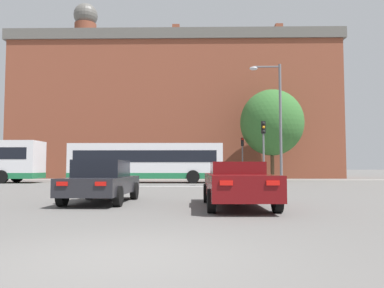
{
  "coord_description": "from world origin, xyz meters",
  "views": [
    {
      "loc": [
        1.04,
        -5.05,
        1.2
      ],
      "look_at": [
        0.51,
        24.86,
        3.08
      ],
      "focal_mm": 35.0,
      "sensor_mm": 36.0,
      "label": 1
    }
  ],
  "objects_px": {
    "bus_crossing_lead": "(147,162)",
    "traffic_light_far_right": "(242,151)",
    "traffic_light_near_right": "(264,142)",
    "car_saloon_left": "(102,181)",
    "pedestrian_walking_west": "(126,169)",
    "street_lamp_junction": "(275,112)",
    "car_roadster_right": "(237,184)",
    "pedestrian_waiting": "(85,170)",
    "pedestrian_walking_east": "(217,169)"
  },
  "relations": [
    {
      "from": "car_saloon_left",
      "to": "pedestrian_waiting",
      "type": "distance_m",
      "value": 25.53
    },
    {
      "from": "traffic_light_near_right",
      "to": "pedestrian_walking_east",
      "type": "height_order",
      "value": "traffic_light_near_right"
    },
    {
      "from": "car_roadster_right",
      "to": "car_saloon_left",
      "type": "bearing_deg",
      "value": 162.45
    },
    {
      "from": "car_saloon_left",
      "to": "pedestrian_walking_west",
      "type": "height_order",
      "value": "pedestrian_walking_west"
    },
    {
      "from": "car_roadster_right",
      "to": "traffic_light_near_right",
      "type": "xyz_separation_m",
      "value": [
        3.02,
        12.68,
        2.12
      ]
    },
    {
      "from": "car_roadster_right",
      "to": "traffic_light_near_right",
      "type": "height_order",
      "value": "traffic_light_near_right"
    },
    {
      "from": "car_saloon_left",
      "to": "pedestrian_walking_east",
      "type": "height_order",
      "value": "pedestrian_walking_east"
    },
    {
      "from": "car_roadster_right",
      "to": "pedestrian_walking_east",
      "type": "xyz_separation_m",
      "value": [
        0.57,
        24.15,
        0.31
      ]
    },
    {
      "from": "pedestrian_waiting",
      "to": "traffic_light_near_right",
      "type": "bearing_deg",
      "value": 32.49
    },
    {
      "from": "traffic_light_far_right",
      "to": "traffic_light_near_right",
      "type": "bearing_deg",
      "value": -90.1
    },
    {
      "from": "street_lamp_junction",
      "to": "car_saloon_left",
      "type": "bearing_deg",
      "value": -128.96
    },
    {
      "from": "car_saloon_left",
      "to": "pedestrian_walking_west",
      "type": "distance_m",
      "value": 23.11
    },
    {
      "from": "car_roadster_right",
      "to": "pedestrian_waiting",
      "type": "distance_m",
      "value": 28.47
    },
    {
      "from": "street_lamp_junction",
      "to": "pedestrian_waiting",
      "type": "xyz_separation_m",
      "value": [
        -16.05,
        14.33,
        -3.61
      ]
    },
    {
      "from": "car_saloon_left",
      "to": "pedestrian_waiting",
      "type": "relative_size",
      "value": 2.65
    },
    {
      "from": "bus_crossing_lead",
      "to": "pedestrian_waiting",
      "type": "bearing_deg",
      "value": 43.54
    },
    {
      "from": "bus_crossing_lead",
      "to": "street_lamp_junction",
      "type": "xyz_separation_m",
      "value": [
        8.79,
        -6.69,
        2.92
      ]
    },
    {
      "from": "bus_crossing_lead",
      "to": "pedestrian_walking_west",
      "type": "height_order",
      "value": "bus_crossing_lead"
    },
    {
      "from": "pedestrian_walking_east",
      "to": "pedestrian_walking_west",
      "type": "relative_size",
      "value": 0.98
    },
    {
      "from": "pedestrian_waiting",
      "to": "pedestrian_walking_east",
      "type": "xyz_separation_m",
      "value": [
        13.1,
        -1.41,
        0.07
      ]
    },
    {
      "from": "car_roadster_right",
      "to": "pedestrian_walking_east",
      "type": "distance_m",
      "value": 24.16
    },
    {
      "from": "traffic_light_far_right",
      "to": "pedestrian_walking_west",
      "type": "xyz_separation_m",
      "value": [
        -11.18,
        -0.36,
        -1.7
      ]
    },
    {
      "from": "bus_crossing_lead",
      "to": "street_lamp_junction",
      "type": "bearing_deg",
      "value": -127.28
    },
    {
      "from": "bus_crossing_lead",
      "to": "pedestrian_walking_west",
      "type": "distance_m",
      "value": 6.87
    },
    {
      "from": "pedestrian_walking_west",
      "to": "traffic_light_far_right",
      "type": "bearing_deg",
      "value": 52.05
    },
    {
      "from": "traffic_light_far_right",
      "to": "pedestrian_walking_west",
      "type": "height_order",
      "value": "traffic_light_far_right"
    },
    {
      "from": "bus_crossing_lead",
      "to": "pedestrian_walking_east",
      "type": "xyz_separation_m",
      "value": [
        5.85,
        6.22,
        -0.62
      ]
    },
    {
      "from": "street_lamp_junction",
      "to": "pedestrian_waiting",
      "type": "height_order",
      "value": "street_lamp_junction"
    },
    {
      "from": "traffic_light_far_right",
      "to": "street_lamp_junction",
      "type": "bearing_deg",
      "value": -87.96
    },
    {
      "from": "car_saloon_left",
      "to": "street_lamp_junction",
      "type": "xyz_separation_m",
      "value": [
        8.01,
        9.91,
        3.83
      ]
    },
    {
      "from": "bus_crossing_lead",
      "to": "traffic_light_far_right",
      "type": "xyz_separation_m",
      "value": [
        8.32,
        6.58,
        1.1
      ]
    },
    {
      "from": "car_roadster_right",
      "to": "street_lamp_junction",
      "type": "relative_size",
      "value": 0.64
    },
    {
      "from": "pedestrian_walking_west",
      "to": "pedestrian_walking_east",
      "type": "bearing_deg",
      "value": 50.22
    },
    {
      "from": "pedestrian_waiting",
      "to": "pedestrian_walking_west",
      "type": "xyz_separation_m",
      "value": [
        4.39,
        -1.42,
        0.09
      ]
    },
    {
      "from": "traffic_light_near_right",
      "to": "pedestrian_waiting",
      "type": "height_order",
      "value": "traffic_light_near_right"
    },
    {
      "from": "pedestrian_walking_east",
      "to": "car_saloon_left",
      "type": "bearing_deg",
      "value": 22.73
    },
    {
      "from": "car_saloon_left",
      "to": "car_roadster_right",
      "type": "bearing_deg",
      "value": -15.27
    },
    {
      "from": "pedestrian_walking_east",
      "to": "car_roadster_right",
      "type": "bearing_deg",
      "value": 33.91
    },
    {
      "from": "bus_crossing_lead",
      "to": "traffic_light_far_right",
      "type": "distance_m",
      "value": 10.66
    },
    {
      "from": "bus_crossing_lead",
      "to": "car_saloon_left",
      "type": "bearing_deg",
      "value": -177.32
    },
    {
      "from": "street_lamp_junction",
      "to": "pedestrian_walking_west",
      "type": "bearing_deg",
      "value": 132.06
    },
    {
      "from": "traffic_light_near_right",
      "to": "traffic_light_far_right",
      "type": "xyz_separation_m",
      "value": [
        0.02,
        11.83,
        -0.08
      ]
    },
    {
      "from": "car_saloon_left",
      "to": "pedestrian_walking_west",
      "type": "relative_size",
      "value": 2.45
    },
    {
      "from": "traffic_light_far_right",
      "to": "car_roadster_right",
      "type": "bearing_deg",
      "value": -97.07
    },
    {
      "from": "traffic_light_near_right",
      "to": "pedestrian_walking_west",
      "type": "bearing_deg",
      "value": 134.21
    },
    {
      "from": "traffic_light_near_right",
      "to": "pedestrian_walking_east",
      "type": "bearing_deg",
      "value": 102.06
    },
    {
      "from": "traffic_light_far_right",
      "to": "street_lamp_junction",
      "type": "relative_size",
      "value": 0.54
    },
    {
      "from": "traffic_light_near_right",
      "to": "car_saloon_left",
      "type": "bearing_deg",
      "value": -123.53
    },
    {
      "from": "street_lamp_junction",
      "to": "pedestrian_waiting",
      "type": "relative_size",
      "value": 4.62
    },
    {
      "from": "bus_crossing_lead",
      "to": "pedestrian_waiting",
      "type": "relative_size",
      "value": 7.27
    }
  ]
}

